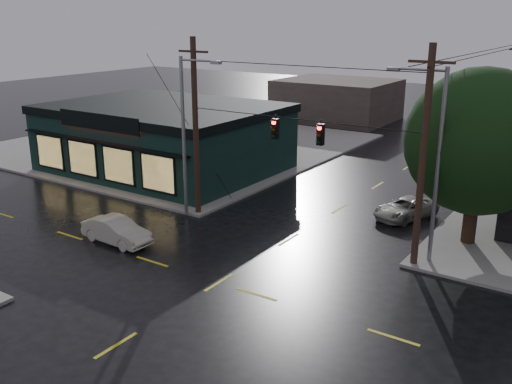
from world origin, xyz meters
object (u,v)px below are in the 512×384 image
Objects in this scene: corner_tree at (479,142)px; utility_pole_ne at (413,266)px; sedan_cream at (117,231)px; utility_pole_nw at (198,214)px; suv_silver at (406,208)px.

corner_tree is 0.87× the size of utility_pole_ne.
utility_pole_nw is at bearing -4.80° from sedan_cream.
corner_tree reaches higher than suv_silver.
sedan_cream reaches higher than suv_silver.
utility_pole_nw and utility_pole_ne have the same top height.
utility_pole_nw is 5.84m from sedan_cream.
utility_pole_ne is 2.42× the size of suv_silver.
sedan_cream is (-0.64, -5.77, 0.66)m from utility_pole_nw.
utility_pole_ne is at bearing -47.78° from suv_silver.
utility_pole_nw is at bearing -164.17° from corner_tree.
sedan_cream is at bearing -113.46° from suv_silver.
corner_tree reaches higher than utility_pole_ne.
utility_pole_nw is 1.00× the size of utility_pole_ne.
corner_tree is at bearing -8.27° from suv_silver.
utility_pole_ne is at bearing 0.00° from utility_pole_nw.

